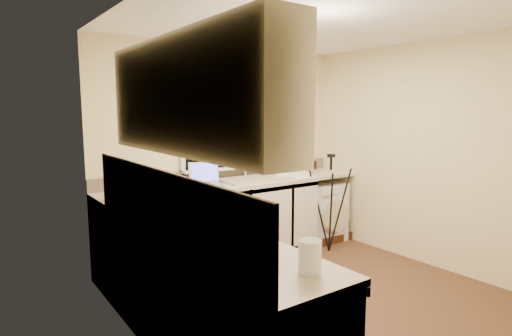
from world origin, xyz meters
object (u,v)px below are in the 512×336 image
(laptop, at_px, (206,179))
(kettle, at_px, (195,205))
(plant_c, at_px, (248,155))
(soap_bottle_clear, at_px, (292,153))
(plant_a, at_px, (198,158))
(cup_left, at_px, (246,250))
(glass_jug, at_px, (310,257))
(soap_bottle_green, at_px, (284,151))
(washing_machine, at_px, (320,211))
(steel_jar, at_px, (204,229))
(microwave, at_px, (146,188))
(tripod, at_px, (330,203))
(dish_rack, at_px, (288,173))
(plant_d, at_px, (262,155))
(cup_back, at_px, (310,169))
(plant_b, at_px, (222,156))

(laptop, relative_size, kettle, 1.82)
(plant_c, height_order, soap_bottle_clear, plant_c)
(plant_a, relative_size, cup_left, 2.60)
(glass_jug, xyz_separation_m, soap_bottle_green, (2.03, 2.69, 0.20))
(washing_machine, xyz_separation_m, steel_jar, (-2.61, -1.61, 0.57))
(microwave, relative_size, soap_bottle_green, 1.94)
(kettle, relative_size, glass_jug, 1.30)
(soap_bottle_clear, bearing_deg, washing_machine, -34.83)
(kettle, relative_size, microwave, 0.44)
(kettle, height_order, plant_a, plant_a)
(tripod, bearing_deg, steel_jar, -141.68)
(plant_a, bearing_deg, soap_bottle_green, -0.83)
(glass_jug, xyz_separation_m, microwave, (-0.08, 2.01, 0.06))
(soap_bottle_clear, bearing_deg, cup_left, -134.69)
(laptop, bearing_deg, dish_rack, 14.87)
(kettle, xyz_separation_m, soap_bottle_green, (2.01, 1.41, 0.17))
(dish_rack, height_order, soap_bottle_green, soap_bottle_green)
(plant_a, bearing_deg, plant_c, -3.18)
(glass_jug, height_order, soap_bottle_clear, soap_bottle_clear)
(washing_machine, distance_m, soap_bottle_clear, 0.86)
(steel_jar, relative_size, microwave, 0.21)
(plant_a, bearing_deg, cup_left, -111.93)
(plant_d, height_order, soap_bottle_green, soap_bottle_green)
(dish_rack, bearing_deg, plant_a, -173.99)
(cup_back, bearing_deg, steel_jar, -145.85)
(microwave, xyz_separation_m, plant_b, (1.19, 0.70, 0.14))
(laptop, height_order, cup_back, laptop)
(steel_jar, height_order, microwave, microwave)
(glass_jug, bearing_deg, laptop, 72.73)
(steel_jar, bearing_deg, plant_d, 45.41)
(microwave, bearing_deg, glass_jug, 176.64)
(glass_jug, xyz_separation_m, plant_b, (1.11, 2.70, 0.20))
(cup_back, bearing_deg, soap_bottle_clear, 141.02)
(steel_jar, xyz_separation_m, soap_bottle_clear, (2.29, 1.84, 0.20))
(plant_c, relative_size, plant_d, 1.13)
(plant_d, bearing_deg, washing_machine, -15.93)
(plant_c, bearing_deg, microwave, -156.67)
(laptop, bearing_deg, soap_bottle_green, 24.07)
(plant_d, bearing_deg, soap_bottle_green, 0.81)
(laptop, relative_size, tripod, 0.34)
(microwave, bearing_deg, steel_jar, 171.28)
(plant_b, bearing_deg, tripod, -30.97)
(tripod, xyz_separation_m, soap_bottle_clear, (-0.07, 0.64, 0.55))
(plant_a, distance_m, plant_d, 0.87)
(plant_b, bearing_deg, plant_d, -1.90)
(dish_rack, xyz_separation_m, soap_bottle_clear, (0.22, 0.19, 0.22))
(microwave, distance_m, soap_bottle_green, 2.23)
(plant_b, relative_size, cup_back, 2.25)
(dish_rack, distance_m, microwave, 2.07)
(kettle, xyz_separation_m, cup_back, (2.32, 1.25, -0.07))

